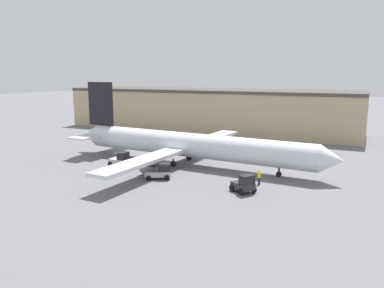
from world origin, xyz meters
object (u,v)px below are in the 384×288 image
object	(u,v)px
pushback_tug	(120,160)
baggage_tug	(244,184)
ground_crew_worker	(259,177)
belt_loader_truck	(160,172)
airplane	(186,145)

from	to	relation	value
pushback_tug	baggage_tug	bearing A→B (deg)	-11.67
ground_crew_worker	belt_loader_truck	world-z (taller)	belt_loader_truck
baggage_tug	belt_loader_truck	xyz separation A→B (m)	(-11.76, 0.72, -0.03)
baggage_tug	airplane	bearing A→B (deg)	175.94
ground_crew_worker	pushback_tug	distance (m)	21.20
ground_crew_worker	pushback_tug	bearing A→B (deg)	167.85
airplane	ground_crew_worker	world-z (taller)	airplane
belt_loader_truck	pushback_tug	world-z (taller)	pushback_tug
belt_loader_truck	baggage_tug	bearing A→B (deg)	-35.27
ground_crew_worker	pushback_tug	xyz separation A→B (m)	(-21.20, 0.20, 0.04)
ground_crew_worker	baggage_tug	xyz separation A→B (m)	(-0.70, -3.92, 0.04)
baggage_tug	ground_crew_worker	bearing A→B (deg)	113.36
baggage_tug	pushback_tug	xyz separation A→B (m)	(-20.50, 4.12, -0.00)
belt_loader_truck	pushback_tug	bearing A→B (deg)	127.00
airplane	baggage_tug	bearing A→B (deg)	-33.98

